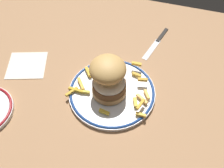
% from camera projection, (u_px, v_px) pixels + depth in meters
% --- Properties ---
extents(ground_plane, '(1.36, 0.97, 0.04)m').
position_uv_depth(ground_plane, '(98.00, 91.00, 0.80)').
color(ground_plane, '#9F734D').
extents(dinner_plate, '(0.25, 0.25, 0.02)m').
position_uv_depth(dinner_plate, '(112.00, 92.00, 0.77)').
color(dinner_plate, silver).
rests_on(dinner_plate, ground_plane).
extents(burger, '(0.14, 0.14, 0.12)m').
position_uv_depth(burger, '(108.00, 77.00, 0.72)').
color(burger, tan).
rests_on(burger, dinner_plate).
extents(fries_pile, '(0.24, 0.19, 0.03)m').
position_uv_depth(fries_pile, '(112.00, 85.00, 0.76)').
color(fries_pile, gold).
rests_on(fries_pile, dinner_plate).
extents(knife, '(0.06, 0.18, 0.01)m').
position_uv_depth(knife, '(158.00, 40.00, 0.91)').
color(knife, black).
rests_on(knife, ground_plane).
extents(napkin, '(0.15, 0.15, 0.00)m').
position_uv_depth(napkin, '(27.00, 65.00, 0.84)').
color(napkin, silver).
rests_on(napkin, ground_plane).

